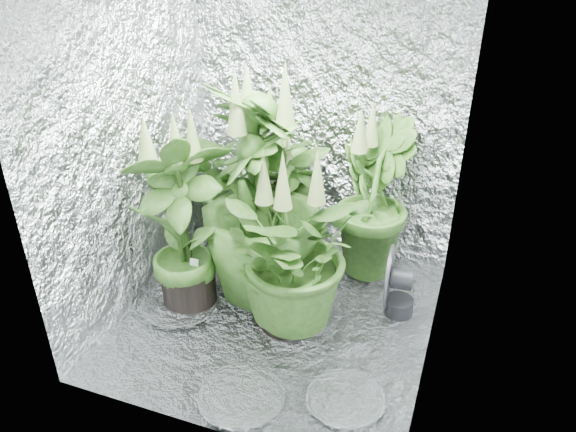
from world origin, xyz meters
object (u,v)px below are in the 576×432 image
Objects in this scene: plant_a at (250,175)px; plant_d at (261,197)px; plant_c at (372,200)px; plant_f at (183,224)px; plant_b at (289,202)px; plant_e at (286,251)px; circulation_fan at (394,286)px.

plant_d reaches higher than plant_a.
plant_c is 1.10m from plant_f.
plant_a is 0.77m from plant_c.
plant_a is at bearing 170.21° from plant_b.
plant_d is 1.16× the size of plant_f.
plant_a is 0.82× the size of plant_d.
plant_e is at bearing -53.88° from plant_a.
plant_c is 0.69m from plant_d.
plant_b is 2.15× the size of circulation_fan.
plant_d reaches higher than plant_f.
plant_d reaches higher than circulation_fan.
plant_e is at bearing -70.99° from plant_b.
plant_f is (-0.35, -0.65, 0.13)m from plant_b.
plant_a is 1.24× the size of plant_b.
plant_c is at bearing 66.23° from plant_e.
plant_f is (-0.85, -0.69, 0.05)m from plant_c.
plant_b is at bearing 61.97° from plant_f.
plant_e is at bearing -154.48° from circulation_fan.
plant_c is 2.58× the size of circulation_fan.
plant_c is at bearing -0.62° from plant_a.
plant_e is at bearing -113.77° from plant_c.
plant_b is 0.66× the size of plant_d.
circulation_fan is (1.07, 0.33, -0.35)m from plant_f.
plant_d reaches higher than plant_b.
plant_a is 0.95× the size of plant_f.
plant_f is at bearing -143.54° from plant_d.
plant_e is 0.66m from circulation_fan.
circulation_fan is at bearing -20.50° from plant_a.
plant_a is at bearing 179.38° from plant_c.
plant_f is at bearing -118.03° from plant_b.
plant_b is (0.27, -0.05, -0.12)m from plant_a.
plant_b is 0.65m from plant_e.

